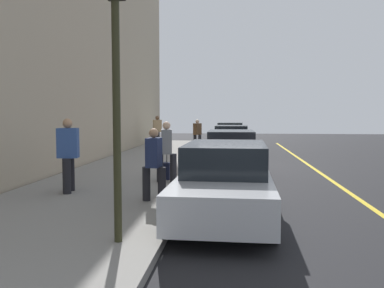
# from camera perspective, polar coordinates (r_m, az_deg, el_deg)

# --- Properties ---
(ground_plane) EXTENTS (56.00, 56.00, 0.00)m
(ground_plane) POSITION_cam_1_polar(r_m,az_deg,el_deg) (15.91, 5.40, -3.43)
(ground_plane) COLOR black
(sidewalk) EXTENTS (28.00, 4.60, 0.15)m
(sidewalk) POSITION_cam_1_polar(r_m,az_deg,el_deg) (16.25, -6.33, -3.01)
(sidewalk) COLOR gray
(sidewalk) RESTS_ON ground
(lane_stripe_centre) EXTENTS (28.00, 0.14, 0.01)m
(lane_stripe_centre) POSITION_cam_1_polar(r_m,az_deg,el_deg) (16.21, 16.81, -3.44)
(lane_stripe_centre) COLOR gold
(lane_stripe_centre) RESTS_ON ground
(parked_car_green) EXTENTS (4.45, 2.03, 1.51)m
(parked_car_green) POSITION_cam_1_polar(r_m,az_deg,el_deg) (27.51, 5.36, 1.40)
(parked_car_green) COLOR black
(parked_car_green) RESTS_ON ground
(parked_car_charcoal) EXTENTS (4.24, 2.02, 1.51)m
(parked_car_charcoal) POSITION_cam_1_polar(r_m,az_deg,el_deg) (20.99, 5.54, 0.51)
(parked_car_charcoal) COLOR black
(parked_car_charcoal) RESTS_ON ground
(parked_car_maroon) EXTENTS (4.57, 1.93, 1.51)m
(parked_car_maroon) POSITION_cam_1_polar(r_m,az_deg,el_deg) (14.65, 5.44, -1.11)
(parked_car_maroon) COLOR black
(parked_car_maroon) RESTS_ON ground
(parked_car_silver) EXTENTS (4.84, 1.99, 1.51)m
(parked_car_silver) POSITION_cam_1_polar(r_m,az_deg,el_deg) (8.40, 4.64, -5.10)
(parked_car_silver) COLOR black
(parked_car_silver) RESTS_ON ground
(pedestrian_tan_coat) EXTENTS (0.59, 0.57, 1.84)m
(pedestrian_tan_coat) POSITION_cam_1_polar(r_m,az_deg,el_deg) (24.65, -4.83, 1.93)
(pedestrian_tan_coat) COLOR black
(pedestrian_tan_coat) RESTS_ON sidewalk
(pedestrian_navy_coat) EXTENTS (0.47, 0.54, 1.64)m
(pedestrian_navy_coat) POSITION_cam_1_polar(r_m,az_deg,el_deg) (9.25, -5.31, -2.57)
(pedestrian_navy_coat) COLOR black
(pedestrian_navy_coat) RESTS_ON sidewalk
(pedestrian_brown_coat) EXTENTS (0.52, 0.48, 1.63)m
(pedestrian_brown_coat) POSITION_cam_1_polar(r_m,az_deg,el_deg) (23.36, 0.75, 1.55)
(pedestrian_brown_coat) COLOR black
(pedestrian_brown_coat) RESTS_ON sidewalk
(pedestrian_grey_coat) EXTENTS (0.51, 0.57, 1.74)m
(pedestrian_grey_coat) POSITION_cam_1_polar(r_m,az_deg,el_deg) (11.81, -3.55, -0.82)
(pedestrian_grey_coat) COLOR black
(pedestrian_grey_coat) RESTS_ON sidewalk
(pedestrian_blue_coat) EXTENTS (0.61, 0.55, 1.85)m
(pedestrian_blue_coat) POSITION_cam_1_polar(r_m,az_deg,el_deg) (10.70, -16.83, -1.21)
(pedestrian_blue_coat) COLOR black
(pedestrian_blue_coat) RESTS_ON sidewalk
(traffic_light_pole) EXTENTS (0.35, 0.26, 4.37)m
(traffic_light_pole) POSITION_cam_1_polar(r_m,az_deg,el_deg) (6.38, -10.59, 13.02)
(traffic_light_pole) COLOR #2D2D19
(traffic_light_pole) RESTS_ON sidewalk
(rolling_suitcase) EXTENTS (0.34, 0.22, 0.87)m
(rolling_suitcase) POSITION_cam_1_polar(r_m,az_deg,el_deg) (12.38, -3.52, -3.72)
(rolling_suitcase) COLOR #191E38
(rolling_suitcase) RESTS_ON sidewalk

